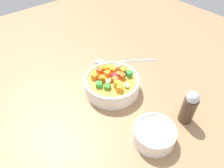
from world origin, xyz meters
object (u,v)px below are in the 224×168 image
object	(u,v)px
pepper_shaker	(189,107)
soup_bowl_main	(112,83)
spoon	(115,61)
side_bowl_small	(154,134)

from	to	relation	value
pepper_shaker	soup_bowl_main	bearing A→B (deg)	-159.73
soup_bowl_main	spoon	xyz separation A→B (cm)	(-9.52, 9.15, -2.11)
spoon	side_bowl_small	world-z (taller)	side_bowl_small
spoon	side_bowl_small	distance (cm)	30.94
soup_bowl_main	spoon	distance (cm)	13.37
spoon	side_bowl_small	xyz separation A→B (cm)	(28.36, -12.26, 1.70)
spoon	pepper_shaker	size ratio (longest dim) A/B	1.84
spoon	pepper_shaker	world-z (taller)	pepper_shaker
side_bowl_small	pepper_shaker	bearing A→B (deg)	83.14
soup_bowl_main	side_bowl_small	world-z (taller)	soup_bowl_main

